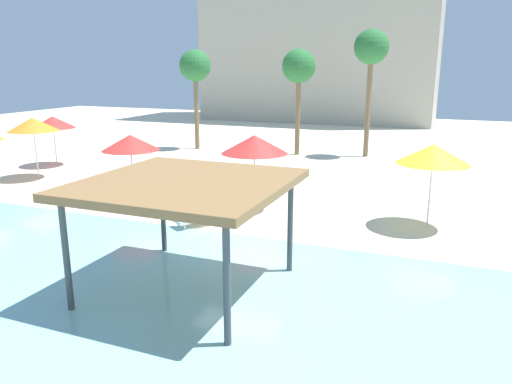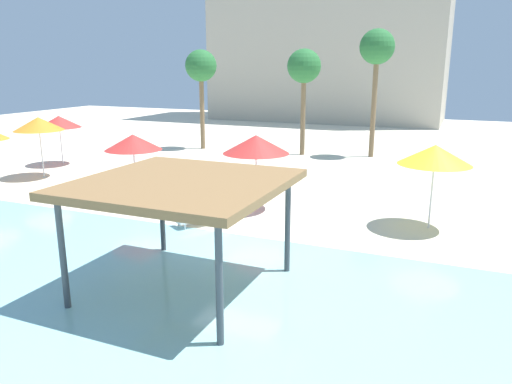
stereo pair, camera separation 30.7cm
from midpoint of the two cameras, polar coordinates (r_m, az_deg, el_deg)
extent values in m
plane|color=beige|center=(13.61, -3.96, -7.25)|extent=(80.00, 80.00, 0.00)
cube|color=#8CC6CC|center=(9.66, -18.28, -17.53)|extent=(44.00, 13.50, 0.04)
cylinder|color=#42474C|center=(13.63, -11.42, -2.08)|extent=(0.14, 0.14, 2.43)
cylinder|color=#42474C|center=(12.08, 3.26, -3.96)|extent=(0.14, 0.14, 2.43)
cylinder|color=#42474C|center=(10.94, -21.94, -7.02)|extent=(0.14, 0.14, 2.43)
cylinder|color=#42474C|center=(8.94, -4.40, -10.80)|extent=(0.14, 0.14, 2.43)
cube|color=olive|center=(10.86, -8.93, 0.93)|extent=(4.35, 4.35, 0.18)
cylinder|color=silver|center=(24.66, -24.50, 3.94)|extent=(0.06, 0.06, 2.17)
cone|color=orange|center=(24.48, -24.84, 7.15)|extent=(2.22, 2.22, 0.61)
cylinder|color=silver|center=(19.09, -14.60, 1.77)|extent=(0.06, 0.06, 1.99)
cone|color=red|center=(18.86, -14.85, 5.58)|extent=(2.12, 2.12, 0.58)
cylinder|color=silver|center=(17.58, -0.68, 1.25)|extent=(0.06, 0.06, 2.03)
cone|color=red|center=(17.32, -0.69, 5.57)|extent=(2.37, 2.37, 0.65)
cylinder|color=silver|center=(27.57, -22.58, 4.86)|extent=(0.06, 0.06, 1.94)
cone|color=red|center=(27.41, -22.84, 7.49)|extent=(2.21, 2.21, 0.61)
cylinder|color=silver|center=(16.44, 19.02, -0.42)|extent=(0.06, 0.06, 2.06)
cone|color=yellow|center=(16.17, 19.40, 4.18)|extent=(2.25, 2.25, 0.62)
cylinder|color=white|center=(15.57, -8.84, -4.14)|extent=(0.05, 0.05, 0.22)
cylinder|color=white|center=(15.98, -9.61, -3.68)|extent=(0.05, 0.05, 0.22)
cylinder|color=white|center=(16.22, -4.29, -3.23)|extent=(0.05, 0.05, 0.22)
cylinder|color=white|center=(16.62, -5.15, -2.82)|extent=(0.05, 0.05, 0.22)
cube|color=white|center=(16.04, -6.95, -2.92)|extent=(1.48, 1.84, 0.10)
cube|color=white|center=(16.31, -4.69, -1.55)|extent=(0.78, 0.75, 0.40)
cylinder|color=white|center=(18.07, -6.49, -1.44)|extent=(0.05, 0.05, 0.22)
cylinder|color=white|center=(18.14, -8.00, -1.43)|extent=(0.05, 0.05, 0.22)
cylinder|color=white|center=(19.45, -5.99, -0.28)|extent=(0.05, 0.05, 0.22)
cylinder|color=white|center=(19.51, -7.39, -0.27)|extent=(0.05, 0.05, 0.22)
cube|color=white|center=(18.75, -6.98, -0.36)|extent=(1.22, 1.89, 0.10)
cube|color=white|center=(19.40, -6.72, 0.98)|extent=(0.74, 0.69, 0.40)
cylinder|color=brown|center=(28.62, 4.56, 9.00)|extent=(0.28, 0.28, 4.68)
sphere|color=#286B33|center=(28.49, 4.67, 14.39)|extent=(1.90, 1.90, 1.90)
cylinder|color=brown|center=(28.52, 12.59, 9.71)|extent=(0.28, 0.28, 5.70)
sphere|color=#286B33|center=(28.46, 12.96, 16.13)|extent=(1.90, 1.90, 1.90)
cylinder|color=brown|center=(30.83, -7.22, 9.34)|extent=(0.28, 0.28, 4.70)
sphere|color=#286B33|center=(30.71, -7.38, 14.36)|extent=(1.90, 1.90, 1.90)
cube|color=#B2A893|center=(48.92, 7.53, 20.53)|extent=(21.25, 9.11, 20.66)
camera|label=1|loc=(0.15, -90.59, -0.15)|focal=34.42mm
camera|label=2|loc=(0.15, 89.41, 0.15)|focal=34.42mm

